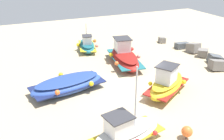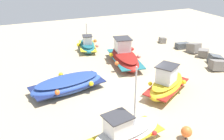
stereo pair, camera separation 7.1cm
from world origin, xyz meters
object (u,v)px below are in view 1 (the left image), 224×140
fishing_boat_0 (68,85)px  fishing_boat_2 (125,133)px  fishing_boat_3 (87,45)px  mooring_buoy_1 (187,132)px  fishing_boat_4 (167,84)px  fishing_boat_1 (124,56)px

fishing_boat_0 → fishing_boat_2: bearing=90.5°
fishing_boat_2 → fishing_boat_3: 14.09m
fishing_boat_3 → mooring_buoy_1: 14.79m
fishing_boat_4 → mooring_buoy_1: fishing_boat_4 is taller
fishing_boat_1 → fishing_boat_2: fishing_boat_2 is taller
fishing_boat_3 → fishing_boat_4: fishing_boat_3 is taller
mooring_buoy_1 → fishing_boat_0: bearing=-150.4°
fishing_boat_0 → fishing_boat_3: fishing_boat_3 is taller
fishing_boat_1 → fishing_boat_3: bearing=30.8°
fishing_boat_1 → mooring_buoy_1: bearing=-178.7°
fishing_boat_3 → fishing_boat_4: (10.49, 1.98, 0.21)m
fishing_boat_2 → fishing_boat_3: bearing=-111.7°
fishing_boat_1 → mooring_buoy_1: fishing_boat_1 is taller
fishing_boat_0 → mooring_buoy_1: (7.26, 4.12, -0.07)m
mooring_buoy_1 → fishing_boat_2: bearing=-108.2°
fishing_boat_1 → fishing_boat_4: size_ratio=1.31×
fishing_boat_3 → fishing_boat_4: bearing=24.7°
fishing_boat_3 → fishing_boat_0: bearing=-13.4°
fishing_boat_1 → mooring_buoy_1: size_ratio=7.67×
fishing_boat_4 → fishing_boat_1: bearing=-119.2°
mooring_buoy_1 → fishing_boat_3: bearing=-179.2°
fishing_boat_0 → fishing_boat_2: (6.29, 1.18, 0.05)m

